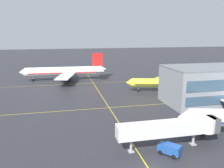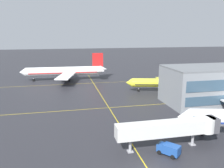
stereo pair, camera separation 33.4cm
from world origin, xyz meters
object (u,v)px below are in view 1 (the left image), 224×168
(airliner_third_row, at_px, (65,71))
(service_truck_red_van, at_px, (169,149))
(jet_bridge, at_px, (176,128))
(airliner_second_row, at_px, (170,83))

(airliner_third_row, xyz_separation_m, service_truck_red_van, (17.49, -72.97, -3.15))
(airliner_third_row, height_order, jet_bridge, airliner_third_row)
(airliner_third_row, distance_m, jet_bridge, 73.21)
(airliner_second_row, relative_size, jet_bridge, 1.57)
(service_truck_red_van, height_order, jet_bridge, jet_bridge)
(airliner_second_row, height_order, service_truck_red_van, airliner_second_row)
(airliner_third_row, relative_size, service_truck_red_van, 9.40)
(airliner_third_row, relative_size, jet_bridge, 1.96)
(service_truck_red_van, bearing_deg, airliner_second_row, 63.68)
(airliner_third_row, bearing_deg, airliner_second_row, -38.62)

